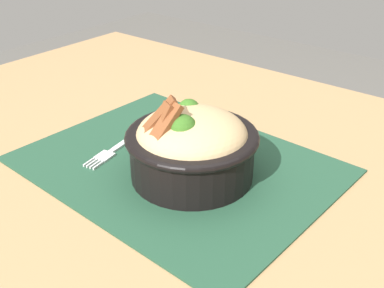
{
  "coord_description": "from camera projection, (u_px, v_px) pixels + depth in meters",
  "views": [
    {
      "loc": [
        -0.36,
        0.47,
        1.13
      ],
      "look_at": [
        -0.01,
        0.03,
        0.82
      ],
      "focal_mm": 44.55,
      "sensor_mm": 36.0,
      "label": 1
    }
  ],
  "objects": [
    {
      "name": "table",
      "position": [
        201.0,
        203.0,
        0.73
      ],
      "size": [
        1.25,
        0.83,
        0.77
      ],
      "color": "#99754C",
      "rests_on": "ground_plane"
    },
    {
      "name": "placemat",
      "position": [
        178.0,
        165.0,
        0.7
      ],
      "size": [
        0.45,
        0.35,
        0.0
      ],
      "primitive_type": "cube",
      "rotation": [
        0.0,
        0.0,
        -0.04
      ],
      "color": "#1E422D",
      "rests_on": "table"
    },
    {
      "name": "bowl",
      "position": [
        192.0,
        144.0,
        0.65
      ],
      "size": [
        0.21,
        0.21,
        0.12
      ],
      "color": "black",
      "rests_on": "placemat"
    },
    {
      "name": "fork",
      "position": [
        114.0,
        149.0,
        0.73
      ],
      "size": [
        0.04,
        0.14,
        0.0
      ],
      "color": "silver",
      "rests_on": "placemat"
    }
  ]
}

